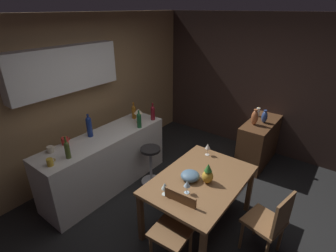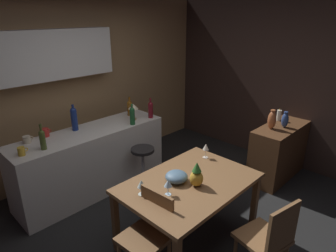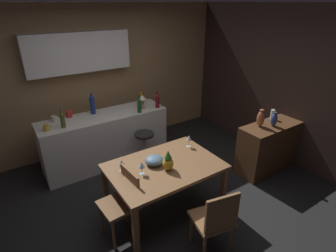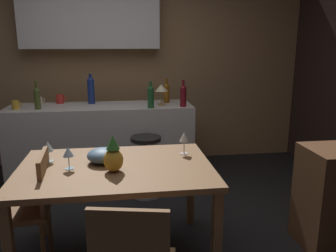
{
  "view_description": "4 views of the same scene",
  "coord_description": "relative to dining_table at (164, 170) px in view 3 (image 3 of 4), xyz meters",
  "views": [
    {
      "loc": [
        -2.3,
        -1.45,
        2.67
      ],
      "look_at": [
        0.52,
        0.69,
        1.0
      ],
      "focal_mm": 27.18,
      "sensor_mm": 36.0,
      "label": 1
    },
    {
      "loc": [
        -2.04,
        -1.9,
        2.36
      ],
      "look_at": [
        0.48,
        0.57,
        1.0
      ],
      "focal_mm": 31.5,
      "sensor_mm": 36.0,
      "label": 2
    },
    {
      "loc": [
        -1.53,
        -2.61,
        2.62
      ],
      "look_at": [
        0.45,
        0.41,
        0.92
      ],
      "focal_mm": 28.6,
      "sensor_mm": 36.0,
      "label": 3
    },
    {
      "loc": [
        0.03,
        -2.61,
        1.61
      ],
      "look_at": [
        0.46,
        0.43,
        0.86
      ],
      "focal_mm": 36.97,
      "sensor_mm": 36.0,
      "label": 4
    }
  ],
  "objects": [
    {
      "name": "fruit_bowl",
      "position": [
        -0.09,
        0.09,
        0.13
      ],
      "size": [
        0.23,
        0.23,
        0.11
      ],
      "primitive_type": "ellipsoid",
      "color": "slate",
      "rests_on": "dining_table"
    },
    {
      "name": "wall_side_right",
      "position": [
        2.57,
        0.52,
        0.64
      ],
      "size": [
        0.1,
        4.4,
        2.6
      ],
      "primitive_type": "cube",
      "color": "#33231E",
      "rests_on": "ground_plane"
    },
    {
      "name": "wine_bottle_ruby",
      "position": [
        0.75,
        1.41,
        0.37
      ],
      "size": [
        0.07,
        0.07,
        0.3
      ],
      "color": "maroon",
      "rests_on": "kitchen_counter"
    },
    {
      "name": "bar_stool",
      "position": [
        0.3,
        1.08,
        -0.31
      ],
      "size": [
        0.34,
        0.34,
        0.65
      ],
      "color": "#262323",
      "rests_on": "ground_plane"
    },
    {
      "name": "wine_bottle_green",
      "position": [
        0.38,
        1.38,
        0.37
      ],
      "size": [
        0.07,
        0.07,
        0.3
      ],
      "color": "#1E592D",
      "rests_on": "kitchen_counter"
    },
    {
      "name": "kitchen_counter",
      "position": [
        -0.17,
        1.6,
        -0.21
      ],
      "size": [
        2.1,
        0.6,
        0.9
      ],
      "primitive_type": "cube",
      "color": "silver",
      "rests_on": "ground_plane"
    },
    {
      "name": "wine_bottle_cobalt",
      "position": [
        -0.29,
        1.75,
        0.41
      ],
      "size": [
        0.08,
        0.08,
        0.35
      ],
      "color": "navy",
      "rests_on": "kitchen_counter"
    },
    {
      "name": "counter_lamp",
      "position": [
        0.52,
        1.52,
        0.43
      ],
      "size": [
        0.15,
        0.15,
        0.24
      ],
      "color": "#A58447",
      "rests_on": "kitchen_counter"
    },
    {
      "name": "sideboard_cabinet",
      "position": [
        2.01,
        -0.07,
        -0.25
      ],
      "size": [
        1.1,
        0.44,
        0.82
      ],
      "primitive_type": "cube",
      "color": "#56351E",
      "rests_on": "ground_plane"
    },
    {
      "name": "vase_ceramic_blue",
      "position": [
        1.97,
        -0.11,
        0.27
      ],
      "size": [
        0.1,
        0.1,
        0.23
      ],
      "color": "#334C8C",
      "rests_on": "sideboard_cabinet"
    },
    {
      "name": "vase_copper",
      "position": [
        1.78,
        0.0,
        0.29
      ],
      "size": [
        0.12,
        0.12,
        0.28
      ],
      "color": "#B26038",
      "rests_on": "sideboard_cabinet"
    },
    {
      "name": "cup_mustard",
      "position": [
        -1.08,
        1.5,
        0.29
      ],
      "size": [
        0.11,
        0.08,
        0.1
      ],
      "color": "gold",
      "rests_on": "kitchen_counter"
    },
    {
      "name": "wine_bottle_amber",
      "position": [
        0.61,
        1.71,
        0.37
      ],
      "size": [
        0.07,
        0.07,
        0.29
      ],
      "color": "#8C5114",
      "rests_on": "kitchen_counter"
    },
    {
      "name": "wine_bottle_olive",
      "position": [
        -0.84,
        1.48,
        0.37
      ],
      "size": [
        0.07,
        0.07,
        0.31
      ],
      "color": "#475623",
      "rests_on": "kitchen_counter"
    },
    {
      "name": "wine_glass_right",
      "position": [
        -0.32,
        -0.01,
        0.2
      ],
      "size": [
        0.08,
        0.08,
        0.16
      ],
      "color": "silver",
      "rests_on": "dining_table"
    },
    {
      "name": "pillar_candle_tall",
      "position": [
        2.19,
        0.08,
        0.24
      ],
      "size": [
        0.07,
        0.07,
        0.19
      ],
      "color": "white",
      "rests_on": "sideboard_cabinet"
    },
    {
      "name": "wine_glass_center",
      "position": [
        -0.5,
        0.17,
        0.19
      ],
      "size": [
        0.08,
        0.08,
        0.16
      ],
      "color": "silver",
      "rests_on": "dining_table"
    },
    {
      "name": "chair_near_window",
      "position": [
        -0.61,
        -0.05,
        -0.17
      ],
      "size": [
        0.43,
        0.43,
        0.87
      ],
      "color": "brown",
      "rests_on": "ground_plane"
    },
    {
      "name": "ground_plane",
      "position": [
        0.02,
        0.22,
        -0.66
      ],
      "size": [
        9.0,
        9.0,
        0.0
      ],
      "primitive_type": "plane",
      "color": "black"
    },
    {
      "name": "cup_red",
      "position": [
        -0.66,
        1.83,
        0.29
      ],
      "size": [
        0.13,
        0.1,
        0.1
      ],
      "color": "red",
      "rests_on": "kitchen_counter"
    },
    {
      "name": "chair_by_doorway",
      "position": [
        0.09,
        -0.86,
        -0.17
      ],
      "size": [
        0.47,
        0.47,
        0.89
      ],
      "color": "brown",
      "rests_on": "ground_plane"
    },
    {
      "name": "wall_kitchen_back",
      "position": [
        -0.05,
        2.3,
        0.75
      ],
      "size": [
        5.2,
        0.33,
        2.6
      ],
      "color": "#9E7A51",
      "rests_on": "ground_plane"
    },
    {
      "name": "cup_cream",
      "position": [
        -0.9,
        1.79,
        0.28
      ],
      "size": [
        0.12,
        0.09,
        0.09
      ],
      "color": "beige",
      "rests_on": "kitchen_counter"
    },
    {
      "name": "dining_table",
      "position": [
        0.0,
        0.0,
        0.0
      ],
      "size": [
        1.39,
        0.96,
        0.74
      ],
      "color": "brown",
      "rests_on": "ground_plane"
    },
    {
      "name": "pineapple_centerpiece",
      "position": [
        -0.01,
        -0.1,
        0.19
      ],
      "size": [
        0.14,
        0.14,
        0.26
      ],
      "color": "gold",
      "rests_on": "dining_table"
    },
    {
      "name": "wine_glass_left",
      "position": [
        0.54,
        0.21,
        0.21
      ],
      "size": [
        0.07,
        0.07,
        0.18
      ],
      "color": "silver",
      "rests_on": "dining_table"
    }
  ]
}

